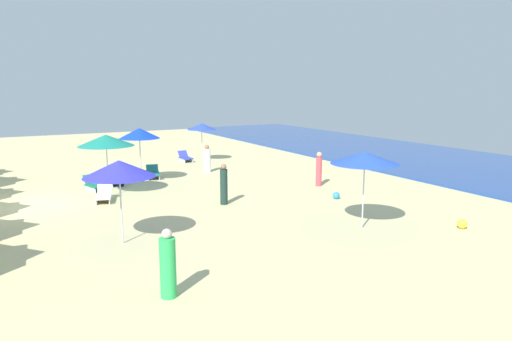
# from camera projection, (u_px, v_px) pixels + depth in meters

# --- Properties ---
(ground_plane) EXTENTS (60.00, 60.00, 0.00)m
(ground_plane) POSITION_uv_depth(u_px,v_px,m) (38.00, 205.00, 19.60)
(ground_plane) COLOR beige
(ocean) EXTENTS (60.00, 12.19, 0.12)m
(ocean) POSITION_uv_depth(u_px,v_px,m) (436.00, 161.00, 30.84)
(ocean) COLOR #244895
(ocean) RESTS_ON ground_plane
(umbrella_0) EXTENTS (2.45, 2.45, 2.80)m
(umbrella_0) POSITION_uv_depth(u_px,v_px,m) (106.00, 140.00, 20.69)
(umbrella_0) COLOR silver
(umbrella_0) RESTS_ON ground_plane
(lounge_chair_0_0) EXTENTS (1.38, 0.90, 0.70)m
(lounge_chair_0_0) POSITION_uv_depth(u_px,v_px,m) (94.00, 185.00, 22.30)
(lounge_chair_0_0) COLOR silver
(lounge_chair_0_0) RESTS_ON ground_plane
(lounge_chair_0_1) EXTENTS (1.48, 0.95, 0.65)m
(lounge_chair_0_1) POSITION_uv_depth(u_px,v_px,m) (104.00, 196.00, 20.19)
(lounge_chair_0_1) COLOR silver
(lounge_chair_0_1) RESTS_ON ground_plane
(umbrella_1) EXTENTS (1.87, 1.87, 2.52)m
(umbrella_1) POSITION_uv_depth(u_px,v_px,m) (202.00, 126.00, 30.48)
(umbrella_1) COLOR silver
(umbrella_1) RESTS_ON ground_plane
(lounge_chair_1_0) EXTENTS (1.29, 0.65, 0.67)m
(lounge_chair_1_0) POSITION_uv_depth(u_px,v_px,m) (185.00, 158.00, 30.78)
(lounge_chair_1_0) COLOR silver
(lounge_chair_1_0) RESTS_ON ground_plane
(umbrella_2) EXTENTS (2.35, 2.35, 2.70)m
(umbrella_2) POSITION_uv_depth(u_px,v_px,m) (365.00, 158.00, 16.02)
(umbrella_2) COLOR silver
(umbrella_2) RESTS_ON ground_plane
(umbrella_3) EXTENTS (2.05, 2.05, 2.82)m
(umbrella_3) POSITION_uv_depth(u_px,v_px,m) (139.00, 133.00, 23.64)
(umbrella_3) COLOR silver
(umbrella_3) RESTS_ON ground_plane
(lounge_chair_3_0) EXTENTS (1.37, 0.89, 0.68)m
(lounge_chair_3_0) POSITION_uv_depth(u_px,v_px,m) (153.00, 173.00, 25.19)
(lounge_chair_3_0) COLOR silver
(lounge_chair_3_0) RESTS_ON ground_plane
(lounge_chair_3_1) EXTENTS (1.57, 0.87, 0.70)m
(lounge_chair_3_1) POSITION_uv_depth(u_px,v_px,m) (117.00, 179.00, 23.66)
(lounge_chair_3_1) COLOR silver
(lounge_chair_3_1) RESTS_ON ground_plane
(umbrella_4) EXTENTS (2.22, 2.22, 2.67)m
(umbrella_4) POSITION_uv_depth(u_px,v_px,m) (119.00, 169.00, 14.44)
(umbrella_4) COLOR silver
(umbrella_4) RESTS_ON ground_plane
(beachgoer_0) EXTENTS (0.47, 0.47, 1.59)m
(beachgoer_0) POSITION_uv_depth(u_px,v_px,m) (207.00, 160.00, 26.93)
(beachgoer_0) COLOR white
(beachgoer_0) RESTS_ON ground_plane
(beachgoer_1) EXTENTS (0.39, 0.39, 1.71)m
(beachgoer_1) POSITION_uv_depth(u_px,v_px,m) (319.00, 169.00, 23.21)
(beachgoer_1) COLOR #D94854
(beachgoer_1) RESTS_ON ground_plane
(beachgoer_2) EXTENTS (0.39, 0.39, 1.72)m
(beachgoer_2) POSITION_uv_depth(u_px,v_px,m) (224.00, 185.00, 19.59)
(beachgoer_2) COLOR #1D342E
(beachgoer_2) RESTS_ON ground_plane
(beachgoer_3) EXTENTS (0.54, 0.54, 1.68)m
(beachgoer_3) POSITION_uv_depth(u_px,v_px,m) (168.00, 266.00, 10.95)
(beachgoer_3) COLOR green
(beachgoer_3) RESTS_ON ground_plane
(beach_ball_0) EXTENTS (0.35, 0.35, 0.35)m
(beach_ball_0) POSITION_uv_depth(u_px,v_px,m) (462.00, 224.00, 16.34)
(beach_ball_0) COLOR yellow
(beach_ball_0) RESTS_ON ground_plane
(beach_ball_1) EXTENTS (0.31, 0.31, 0.31)m
(beach_ball_1) POSITION_uv_depth(u_px,v_px,m) (336.00, 195.00, 20.65)
(beach_ball_1) COLOR #2E8FD9
(beach_ball_1) RESTS_ON ground_plane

